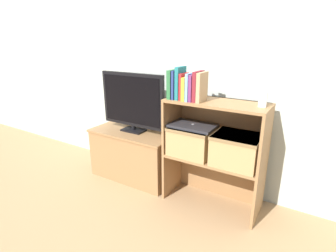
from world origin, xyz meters
TOP-DOWN VIEW (x-y plane):
  - ground_plane at (0.00, 0.00)m, footprint 16.00×16.00m
  - wall_back at (0.00, 0.44)m, footprint 10.00×0.05m
  - tv_stand at (-0.41, 0.20)m, footprint 0.82×0.43m
  - tv at (-0.41, 0.20)m, footprint 0.67×0.14m
  - bookshelf_lower_tier at (0.42, 0.22)m, footprint 0.77×0.33m
  - bookshelf_upper_tier at (0.42, 0.22)m, footprint 0.77×0.33m
  - book_forest at (0.08, 0.10)m, footprint 0.03×0.15m
  - book_navy at (0.12, 0.10)m, footprint 0.02×0.15m
  - book_teal at (0.15, 0.10)m, footprint 0.03×0.14m
  - book_crimson at (0.17, 0.10)m, footprint 0.02×0.12m
  - book_mustard at (0.20, 0.10)m, footprint 0.03×0.15m
  - book_skyblue at (0.24, 0.10)m, footprint 0.02×0.16m
  - book_plum at (0.26, 0.10)m, footprint 0.02×0.16m
  - book_maroon at (0.29, 0.10)m, footprint 0.03×0.15m
  - book_tan at (0.33, 0.10)m, footprint 0.03×0.15m
  - baby_monitor at (0.75, 0.16)m, footprint 0.05×0.04m
  - storage_basket_left at (0.24, 0.15)m, footprint 0.34×0.30m
  - storage_basket_right at (0.60, 0.15)m, footprint 0.34×0.30m
  - laptop at (0.24, 0.15)m, footprint 0.36×0.24m

SIDE VIEW (x-z plane):
  - ground_plane at x=0.00m, z-range 0.00..0.00m
  - tv_stand at x=-0.41m, z-range 0.00..0.48m
  - bookshelf_lower_tier at x=0.42m, z-range 0.06..0.47m
  - storage_basket_left at x=0.24m, z-range 0.42..0.66m
  - storage_basket_right at x=0.60m, z-range 0.42..0.66m
  - laptop at x=0.24m, z-range 0.64..0.67m
  - bookshelf_upper_tier at x=0.42m, z-range 0.47..0.93m
  - tv at x=-0.41m, z-range 0.49..1.04m
  - baby_monitor at x=0.75m, z-range 0.86..0.99m
  - book_mustard at x=0.20m, z-range 0.87..1.04m
  - book_plum at x=0.26m, z-range 0.87..1.07m
  - book_crimson at x=0.17m, z-range 0.87..1.07m
  - book_skyblue at x=0.24m, z-range 0.87..1.07m
  - book_tan at x=0.33m, z-range 0.87..1.08m
  - book_navy at x=0.12m, z-range 0.87..1.09m
  - book_forest at x=0.08m, z-range 0.87..1.09m
  - book_maroon at x=0.29m, z-range 0.87..1.09m
  - book_teal at x=0.15m, z-range 0.87..1.11m
  - wall_back at x=0.00m, z-range 0.00..2.40m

